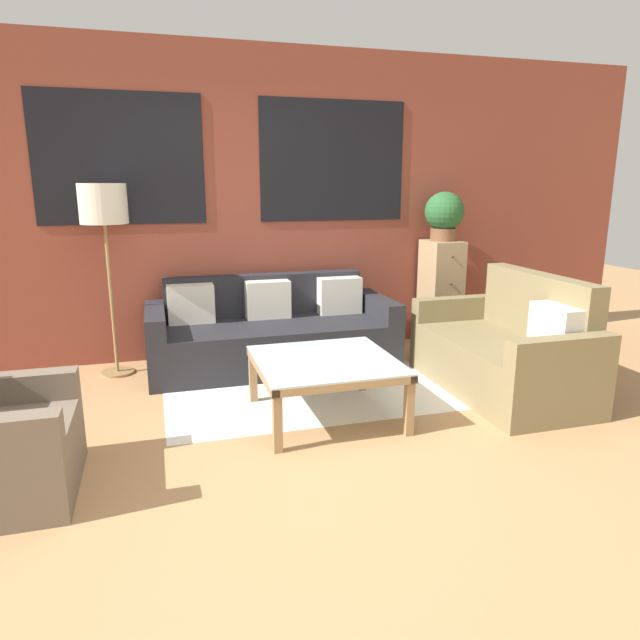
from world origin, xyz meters
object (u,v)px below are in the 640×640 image
potted_plant (444,214)px  floor_lamp (104,211)px  settee_vintage (506,353)px  couch_dark (272,334)px  drawer_cabinet (440,293)px  coffee_table (325,367)px

potted_plant → floor_lamp: bearing=-178.6°
potted_plant → settee_vintage: bearing=-95.9°
couch_dark → floor_lamp: (-1.33, 0.13, 1.09)m
settee_vintage → floor_lamp: (-2.96, 1.29, 1.07)m
couch_dark → settee_vintage: 2.00m
drawer_cabinet → potted_plant: bearing=90.0°
drawer_cabinet → potted_plant: potted_plant is taller
couch_dark → settee_vintage: settee_vintage is taller
couch_dark → potted_plant: bearing=6.7°
floor_lamp → drawer_cabinet: floor_lamp is taller
floor_lamp → drawer_cabinet: 3.22m
settee_vintage → potted_plant: potted_plant is taller
couch_dark → drawer_cabinet: 1.80m
coffee_table → couch_dark: bearing=95.3°
settee_vintage → drawer_cabinet: size_ratio=1.46×
coffee_table → drawer_cabinet: 2.22m
settee_vintage → potted_plant: size_ratio=3.24×
settee_vintage → coffee_table: settee_vintage is taller
coffee_table → potted_plant: (1.65, 1.48, 0.94)m
coffee_table → potted_plant: potted_plant is taller
couch_dark → drawer_cabinet: bearing=6.7°
potted_plant → drawer_cabinet: bearing=-90.0°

